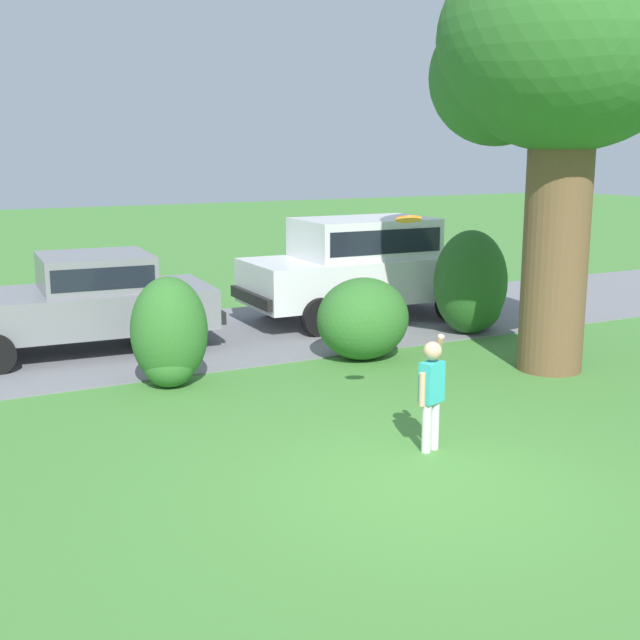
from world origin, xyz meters
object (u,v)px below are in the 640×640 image
child_thrower (431,387)px  oak_tree_large (562,60)px  parked_sedan (83,299)px  parked_suv (364,263)px  frisbee (408,219)px

child_thrower → oak_tree_large: bearing=30.5°
parked_sedan → parked_suv: size_ratio=0.95×
oak_tree_large → frisbee: oak_tree_large is taller
oak_tree_large → frisbee: size_ratio=21.35×
parked_suv → frisbee: frisbee is taller
parked_sedan → frisbee: bearing=-68.6°
child_thrower → frisbee: bearing=99.9°
oak_tree_large → parked_sedan: size_ratio=1.37×
frisbee → oak_tree_large: bearing=24.8°
oak_tree_large → parked_sedan: (-5.85, 4.18, -3.55)m
oak_tree_large → parked_suv: (-0.61, 4.27, -3.32)m
parked_suv → oak_tree_large: bearing=-81.8°
parked_sedan → child_thrower: (2.35, -6.24, -0.13)m
parked_sedan → parked_suv: 5.25m
oak_tree_large → parked_sedan: oak_tree_large is taller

